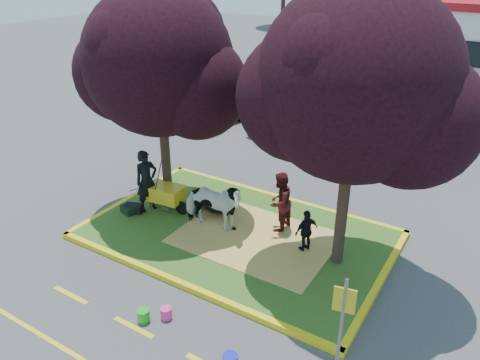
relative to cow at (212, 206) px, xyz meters
The scene contains 27 objects.
ground 1.15m from the cow, 22.13° to the left, with size 90.00×90.00×0.00m, color #424244.
median_island 1.10m from the cow, 22.13° to the left, with size 8.00×5.00×0.15m, color #32581B.
curb_near 2.55m from the cow, 74.62° to the right, with size 8.30×0.16×0.15m, color yellow.
curb_far 3.03m from the cow, 77.33° to the left, with size 8.30×0.16×0.15m, color yellow.
curb_left 3.55m from the cow, behind, with size 0.16×5.30×0.15m, color yellow.
curb_right 4.80m from the cow, ahead, with size 0.16×5.30×0.15m, color yellow.
straw_bedding 1.48m from the cow, 11.84° to the left, with size 4.20×3.00×0.01m, color #DBBA5A.
tree_purple_left 4.10m from the cow, 163.35° to the left, with size 5.06×4.20×6.51m.
tree_purple_right 5.11m from the cow, ahead, with size 5.30×4.40×6.82m.
fire_lane_stripe_a 4.27m from the cow, 109.06° to the right, with size 1.10×0.12×0.01m, color yellow.
fire_lane_stripe_b 4.10m from the cow, 80.80° to the right, with size 1.10×0.12×0.01m, color yellow.
retail_building 28.40m from the cow, 84.66° to the left, with size 20.40×8.40×4.40m.
cow is the anchor object (origin of this frame).
calf 1.22m from the cow, 120.90° to the left, with size 1.12×0.64×0.49m, color black.
handler 2.37m from the cow, behind, with size 0.70×0.46×1.92m, color black.
visitor_a 1.88m from the cow, 33.95° to the left, with size 0.85×0.66×1.75m, color #481414.
visitor_b 2.69m from the cow, 10.22° to the left, with size 0.70×0.29×1.19m, color black.
wheelbarrow 1.96m from the cow, behind, with size 2.07×0.79×0.78m.
gear_bag_dark 2.74m from the cow, behind, with size 0.53×0.29×0.27m, color black.
gear_bag_green 2.87m from the cow, 168.28° to the right, with size 0.45×0.28×0.24m, color black.
sign_post 6.00m from the cow, 33.93° to the right, with size 0.37×0.10×2.66m.
bucket_green 3.82m from the cow, 79.33° to the right, with size 0.28×0.28×0.30m, color green.
bucket_pink 3.59m from the cow, 72.53° to the right, with size 0.26×0.26×0.27m, color #FD388F.
car_black 9.61m from the cow, 123.40° to the left, with size 1.44×3.57×1.22m, color black.
car_silver 8.94m from the cow, 103.11° to the left, with size 1.29×3.69×1.22m, color #94979B.
car_red 8.04m from the cow, 82.29° to the left, with size 2.13×4.62×1.28m, color maroon.
car_white 10.55m from the cow, 67.23° to the left, with size 2.01×4.95×1.44m, color silver.
Camera 1 is at (5.98, -9.50, 7.29)m, focal length 35.00 mm.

